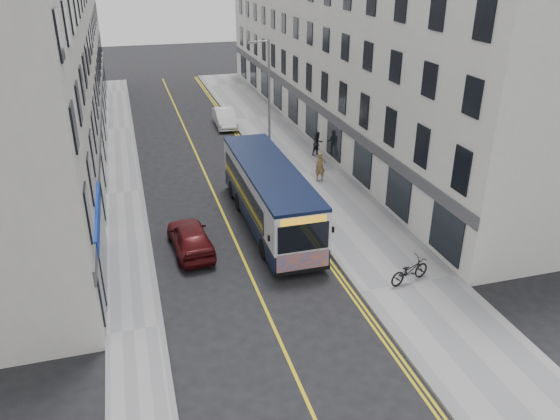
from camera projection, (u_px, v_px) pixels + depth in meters
ground at (258, 293)px, 22.28m from camera, size 140.00×140.00×0.00m
pavement_east at (309, 173)px, 34.26m from camera, size 4.50×64.00×0.12m
pavement_west at (124, 193)px, 31.44m from camera, size 2.00×64.00×0.12m
kerb_east at (274, 177)px, 33.69m from camera, size 0.18×64.00×0.13m
kerb_west at (142, 191)px, 31.69m from camera, size 0.18×64.00×0.13m
road_centre_line at (210, 185)px, 32.72m from camera, size 0.12×64.00×0.01m
road_dbl_yellow_inner at (267, 179)px, 33.60m from camera, size 0.10×64.00×0.01m
road_dbl_yellow_outer at (270, 178)px, 33.65m from camera, size 0.10×64.00×0.01m
terrace_east at (338, 44)px, 40.66m from camera, size 6.00×46.00×13.00m
terrace_west at (45, 56)px, 35.53m from camera, size 6.00×46.00×13.00m
streetlamp at (268, 100)px, 33.64m from camera, size 1.32×0.18×8.00m
city_bus at (269, 194)px, 27.18m from camera, size 2.53×10.82×3.14m
bicycle at (410, 271)px, 22.62m from camera, size 2.12×1.23×1.05m
pedestrian_near at (320, 167)px, 32.76m from camera, size 0.67×0.49×1.71m
pedestrian_far at (318, 143)px, 36.85m from camera, size 0.97×0.86×1.65m
car_white at (225, 118)px, 43.51m from camera, size 1.64×4.34×1.41m
car_maroon at (190, 237)px, 25.12m from camera, size 1.99×4.32×1.43m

